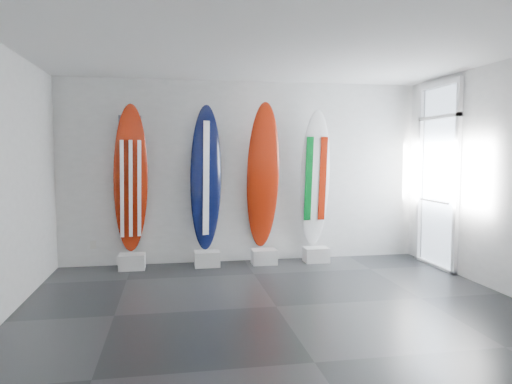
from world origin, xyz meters
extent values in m
plane|color=black|center=(0.00, 0.00, 0.00)|extent=(6.00, 6.00, 0.00)
plane|color=white|center=(0.00, 0.00, 3.00)|extent=(6.00, 6.00, 0.00)
plane|color=silver|center=(0.00, 2.50, 1.50)|extent=(6.00, 0.00, 6.00)
plane|color=silver|center=(0.00, -2.50, 1.50)|extent=(6.00, 0.00, 6.00)
plane|color=silver|center=(3.00, 0.00, 1.50)|extent=(0.00, 5.00, 5.00)
cube|color=silver|center=(-1.83, 2.18, 0.12)|extent=(0.40, 0.30, 0.24)
ellipsoid|color=maroon|center=(-1.83, 2.28, 1.40)|extent=(0.59, 0.45, 2.33)
cube|color=silver|center=(-0.66, 2.18, 0.12)|extent=(0.40, 0.30, 0.24)
ellipsoid|color=black|center=(-0.66, 2.28, 1.41)|extent=(0.56, 0.33, 2.34)
cube|color=silver|center=(0.28, 2.18, 0.12)|extent=(0.40, 0.30, 0.24)
ellipsoid|color=maroon|center=(0.28, 2.28, 1.43)|extent=(0.57, 0.44, 2.40)
cube|color=silver|center=(1.16, 2.18, 0.12)|extent=(0.40, 0.30, 0.24)
ellipsoid|color=white|center=(1.16, 2.28, 1.38)|extent=(0.54, 0.32, 2.29)
cube|color=silver|center=(-2.45, 2.48, 0.35)|extent=(0.09, 0.02, 0.13)
camera|label=1|loc=(-1.20, -5.39, 1.80)|focal=33.51mm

